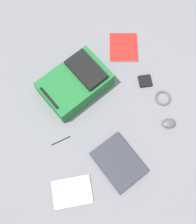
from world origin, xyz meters
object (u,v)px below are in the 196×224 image
object	(u,v)px
backpack	(76,83)
book_manual	(72,192)
earbud_pouch	(145,81)
computer_mouse	(169,123)
cable_coil	(163,98)
laptop	(119,162)
pen_black	(61,141)
book_comic	(123,47)

from	to	relation	value
backpack	book_manual	bearing A→B (deg)	157.91
book_manual	earbud_pouch	xyz separation A→B (m)	(0.52, -0.74, 0.01)
backpack	computer_mouse	distance (m)	0.69
cable_coil	laptop	bearing A→B (deg)	122.90
laptop	computer_mouse	bearing A→B (deg)	-74.26
computer_mouse	book_manual	bearing A→B (deg)	118.32
earbud_pouch	cable_coil	bearing A→B (deg)	-158.36
backpack	pen_black	size ratio (longest dim) A/B	3.92
laptop	book_manual	distance (m)	0.35
pen_black	earbud_pouch	xyz separation A→B (m)	(0.19, -0.70, 0.01)
computer_mouse	pen_black	xyz separation A→B (m)	(0.16, 0.72, -0.01)
computer_mouse	cable_coil	distance (m)	0.19
backpack	book_comic	xyz separation A→B (m)	(0.18, -0.44, -0.07)
laptop	pen_black	distance (m)	0.41
book_comic	earbud_pouch	xyz separation A→B (m)	(-0.31, -0.03, 0.00)
book_comic	pen_black	size ratio (longest dim) A/B	2.20
book_manual	earbud_pouch	bearing A→B (deg)	-54.65
computer_mouse	cable_coil	xyz separation A→B (m)	(0.18, -0.05, -0.01)
computer_mouse	pen_black	bearing A→B (deg)	92.73
backpack	book_manual	distance (m)	0.71
computer_mouse	book_comic	bearing A→B (deg)	19.52
book_manual	cable_coil	xyz separation A→B (m)	(0.36, -0.80, 0.00)
pen_black	computer_mouse	bearing A→B (deg)	-102.22
book_comic	book_manual	xyz separation A→B (m)	(-0.84, 0.70, -0.00)
laptop	earbud_pouch	size ratio (longest dim) A/B	4.32
book_manual	laptop	bearing A→B (deg)	-79.57
book_manual	earbud_pouch	world-z (taller)	earbud_pouch
backpack	book_manual	world-z (taller)	backpack
pen_black	earbud_pouch	size ratio (longest dim) A/B	1.53
backpack	book_manual	size ratio (longest dim) A/B	1.94
book_manual	book_comic	bearing A→B (deg)	-40.06
laptop	cable_coil	world-z (taller)	laptop
book_comic	book_manual	distance (m)	1.09
book_manual	cable_coil	bearing A→B (deg)	-65.78
pen_black	earbud_pouch	distance (m)	0.72
computer_mouse	laptop	bearing A→B (deg)	120.69
laptop	cable_coil	distance (m)	0.55
laptop	computer_mouse	xyz separation A→B (m)	(0.12, -0.41, 0.00)
backpack	book_manual	xyz separation A→B (m)	(-0.66, 0.27, -0.07)
book_comic	computer_mouse	distance (m)	0.66
computer_mouse	earbud_pouch	size ratio (longest dim) A/B	1.07
cable_coil	book_manual	bearing A→B (deg)	114.22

